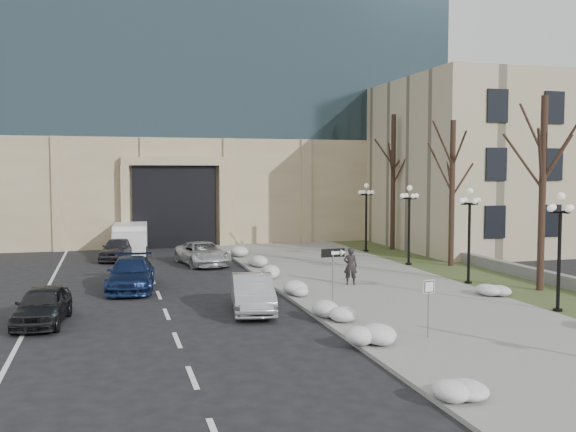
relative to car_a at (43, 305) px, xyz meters
name	(u,v)px	position (x,y,z in m)	size (l,w,h in m)	color
ground	(445,380)	(10.99, -9.55, -0.70)	(160.00, 160.00, 0.00)	black
sidewalk	(365,283)	(14.49, 4.45, -0.64)	(9.00, 40.00, 0.12)	gray
curb	(277,288)	(9.99, 4.45, -0.63)	(0.30, 40.00, 0.14)	gray
grass_strip	(482,278)	(20.99, 4.45, -0.65)	(4.00, 40.00, 0.10)	#3C4C26
stone_wall	(493,265)	(22.99, 6.45, -0.35)	(0.50, 30.00, 0.70)	gray
office_tower	(182,26)	(8.98, 34.04, 17.79)	(40.00, 24.70, 36.00)	tan
classical_building	(519,166)	(32.99, 18.43, 5.30)	(22.00, 18.12, 12.00)	tan
car_a	(43,305)	(0.00, 0.00, 0.00)	(1.66, 4.12, 1.40)	black
car_b	(253,294)	(7.82, -0.07, 0.04)	(1.57, 4.50, 1.48)	#A6AAAE
car_c	(131,274)	(3.33, 6.15, 0.05)	(2.10, 5.18, 1.50)	navy
car_d	(203,254)	(7.71, 13.20, -0.01)	(2.28, 4.95, 1.38)	silver
car_e	(118,249)	(2.91, 16.71, 0.03)	(1.73, 4.31, 1.47)	#323237
pedestrian	(350,266)	(13.54, 4.05, 0.32)	(0.66, 0.43, 1.80)	black
box_truck	(130,239)	(3.76, 20.02, 0.26)	(2.57, 6.39, 1.99)	silver
one_way_sign	(337,261)	(10.64, -2.03, 1.51)	(1.00, 0.28, 2.67)	slate
keep_sign	(429,296)	(12.42, -5.89, 0.79)	(0.43, 0.12, 2.03)	slate
snow_clump_a	(461,390)	(10.52, -11.14, -0.40)	(1.10, 1.60, 0.36)	white
snow_clump_b	(373,342)	(10.21, -6.49, -0.40)	(1.10, 1.60, 0.36)	white
snow_clump_c	(337,315)	(10.42, -2.63, -0.40)	(1.10, 1.60, 0.36)	white
snow_clump_d	(303,292)	(10.52, 1.90, -0.40)	(1.10, 1.60, 0.36)	white
snow_clump_e	(271,275)	(10.28, 6.72, -0.40)	(1.10, 1.60, 0.36)	white
snow_clump_f	(254,263)	(10.36, 11.22, -0.40)	(1.10, 1.60, 0.36)	white
snow_clump_g	(238,254)	(10.24, 15.31, -0.40)	(1.10, 1.60, 0.36)	white
snow_clump_i	(492,290)	(18.71, 0.03, -0.40)	(1.10, 1.60, 0.36)	white
lamppost_a	(560,236)	(19.29, -3.55, 2.37)	(1.18, 1.18, 4.76)	black
lamppost_b	(469,223)	(19.29, 2.95, 2.37)	(1.18, 1.18, 4.76)	black
lamppost_c	(409,214)	(19.29, 9.45, 2.37)	(1.18, 1.18, 4.76)	black
lamppost_d	(366,208)	(19.29, 15.95, 2.37)	(1.18, 1.18, 4.76)	black
tree_near	(543,166)	(21.49, 0.45, 5.13)	(3.20, 3.20, 9.00)	black
tree_mid	(452,172)	(21.49, 8.45, 4.80)	(3.20, 3.20, 8.50)	black
tree_far	(393,163)	(21.49, 16.45, 5.45)	(3.20, 3.20, 9.50)	black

